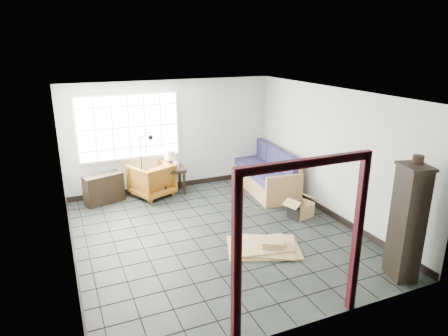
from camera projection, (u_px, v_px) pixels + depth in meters
name	position (u px, v px, depth m)	size (l,w,h in m)	color
ground	(216.00, 234.00, 7.44)	(5.50, 5.50, 0.00)	black
room_shell	(215.00, 147.00, 6.95)	(5.02, 5.52, 2.61)	#B7BBB4
window_panel	(129.00, 127.00, 8.94)	(2.32, 0.08, 1.52)	silver
doorway_trim	(303.00, 226.00, 4.66)	(1.80, 0.08, 2.20)	#330B10
futon_sofa	(266.00, 174.00, 9.65)	(1.08, 2.37, 1.02)	#9F6F48
armchair	(152.00, 178.00, 9.18)	(0.83, 0.78, 0.85)	brown
side_table	(172.00, 172.00, 9.34)	(0.59, 0.59, 0.61)	black
table_lamp	(170.00, 156.00, 9.24)	(0.28, 0.28, 0.42)	black
projector	(171.00, 165.00, 9.32)	(0.33, 0.26, 0.11)	silver
floor_lamp	(147.00, 163.00, 9.01)	(0.46, 0.29, 1.52)	black
console_shelf	(104.00, 189.00, 8.80)	(0.90, 0.57, 0.65)	black
tall_shelf	(407.00, 222.00, 5.84)	(0.49, 0.57, 1.79)	black
pot	(418.00, 159.00, 5.62)	(0.20, 0.20, 0.12)	black
open_box	(300.00, 210.00, 8.16)	(0.80, 0.54, 0.41)	#A0744D
cardboard_pile	(265.00, 246.00, 6.92)	(1.46, 1.25, 0.18)	#A0744D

